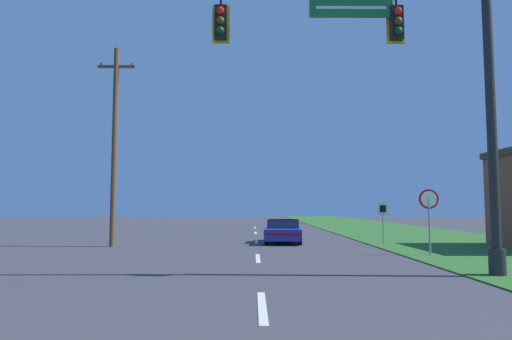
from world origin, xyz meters
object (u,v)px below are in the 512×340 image
object	(u,v)px
stop_sign	(429,207)
route_sign_post	(383,214)
signal_mast	(418,83)
car_ahead	(283,231)
utility_pole_near	(115,143)

from	to	relation	value
stop_sign	route_sign_post	world-z (taller)	stop_sign
stop_sign	route_sign_post	distance (m)	5.05
signal_mast	car_ahead	world-z (taller)	signal_mast
signal_mast	stop_sign	distance (m)	6.57
car_ahead	utility_pole_near	bearing A→B (deg)	-164.63
car_ahead	stop_sign	xyz separation A→B (m)	(5.20, -6.38, 1.26)
signal_mast	car_ahead	size ratio (longest dim) A/B	2.03
car_ahead	stop_sign	world-z (taller)	stop_sign
signal_mast	car_ahead	bearing A→B (deg)	104.57
car_ahead	route_sign_post	world-z (taller)	route_sign_post
signal_mast	utility_pole_near	xyz separation A→B (m)	(-11.20, 9.28, -0.36)
signal_mast	car_ahead	xyz separation A→B (m)	(-3.00, 11.54, -4.68)
stop_sign	utility_pole_near	bearing A→B (deg)	162.90
car_ahead	utility_pole_near	distance (m)	9.54
car_ahead	route_sign_post	distance (m)	5.11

